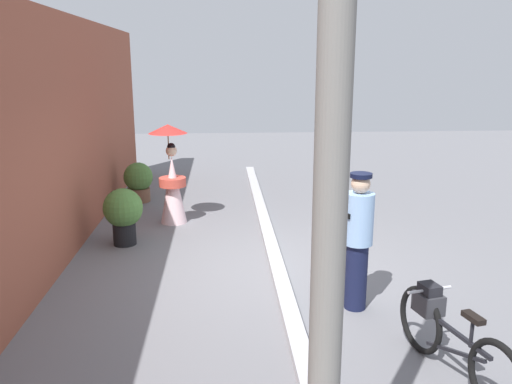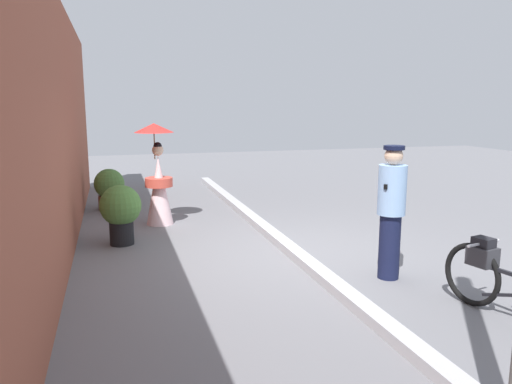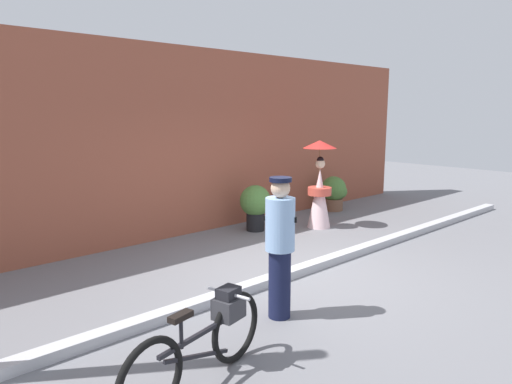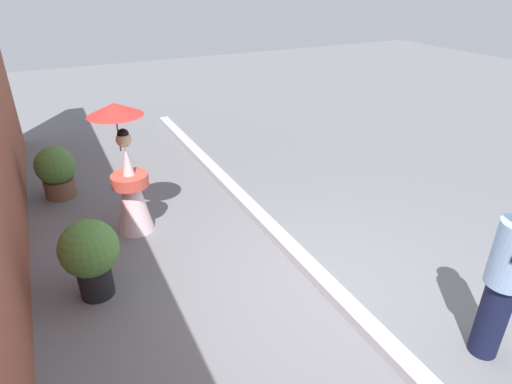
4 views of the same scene
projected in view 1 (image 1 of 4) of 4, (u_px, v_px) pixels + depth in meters
name	position (u px, v px, depth m)	size (l,w,h in m)	color
ground_plane	(277.00, 270.00, 7.44)	(30.00, 30.00, 0.00)	slate
building_wall	(32.00, 148.00, 6.80)	(14.00, 0.40, 3.60)	brown
sidewalk_curb	(277.00, 266.00, 7.43)	(14.00, 0.20, 0.12)	#B2B2B7
bicycle_near_officer	(449.00, 336.00, 4.85)	(1.74, 0.57, 0.78)	black
person_officer	(358.00, 238.00, 6.10)	(0.34, 0.34, 1.66)	#141938
person_with_parasol	(172.00, 177.00, 9.48)	(0.69, 0.69, 1.81)	silver
potted_plant_by_door	(139.00, 181.00, 11.04)	(0.62, 0.61, 0.84)	brown
potted_plant_small	(124.00, 212.00, 8.39)	(0.65, 0.63, 0.93)	black
utility_pole	(332.00, 162.00, 2.59)	(0.18, 0.18, 4.80)	slate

